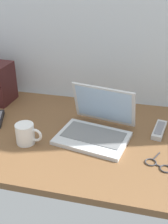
# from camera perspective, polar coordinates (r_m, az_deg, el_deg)

# --- Properties ---
(desk) EXTENTS (1.60, 0.76, 0.03)m
(desk) POSITION_cam_1_polar(r_m,az_deg,el_deg) (1.32, -1.92, -4.93)
(desk) COLOR brown
(desk) RESTS_ON ground
(laptop) EXTENTS (0.35, 0.33, 0.21)m
(laptop) POSITION_cam_1_polar(r_m,az_deg,el_deg) (1.28, 2.52, -2.87)
(laptop) COLOR silver
(laptop) RESTS_ON desk
(coffee_mug) EXTENTS (0.12, 0.08, 0.09)m
(coffee_mug) POSITION_cam_1_polar(r_m,az_deg,el_deg) (1.25, -11.66, -4.30)
(coffee_mug) COLOR white
(coffee_mug) RESTS_ON desk
(remote_control_near) EXTENTS (0.07, 0.17, 0.02)m
(remote_control_near) POSITION_cam_1_polar(r_m,az_deg,el_deg) (1.37, 14.94, -3.49)
(remote_control_near) COLOR #B7B7B7
(remote_control_near) RESTS_ON desk
(eyeglasses) EXTENTS (0.13, 0.13, 0.01)m
(eyeglasses) POSITION_cam_1_polar(r_m,az_deg,el_deg) (1.16, 14.81, -10.27)
(eyeglasses) COLOR #333338
(eyeglasses) RESTS_ON desk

